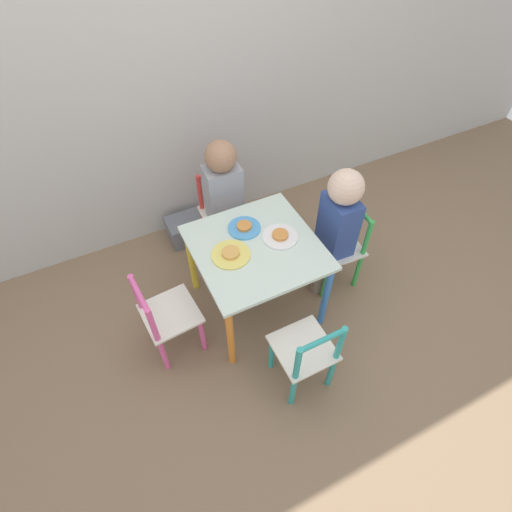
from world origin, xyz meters
name	(u,v)px	position (x,y,z in m)	size (l,w,h in m)	color
ground_plane	(256,303)	(0.00, 0.00, 0.00)	(6.00, 6.00, 0.00)	#7F664C
house_wall	(175,8)	(0.00, 0.86, 1.30)	(6.00, 0.06, 2.60)	beige
kids_table	(256,256)	(0.00, 0.00, 0.42)	(0.61, 0.61, 0.49)	silver
chair_green	(339,248)	(0.51, -0.03, 0.26)	(0.27, 0.27, 0.53)	silver
chair_red	(223,215)	(0.03, 0.51, 0.26)	(0.27, 0.27, 0.53)	silver
chair_pink	(167,317)	(-0.51, -0.04, 0.26)	(0.28, 0.28, 0.53)	silver
chair_teal	(306,354)	(0.00, -0.51, 0.26)	(0.26, 0.26, 0.53)	silver
child_right	(336,221)	(0.45, -0.03, 0.49)	(0.23, 0.21, 0.80)	#7A6B5B
child_back	(224,192)	(0.02, 0.45, 0.49)	(0.21, 0.22, 0.80)	#38383D
plate_right	(280,236)	(0.14, 0.00, 0.50)	(0.18, 0.18, 0.03)	white
plate_back	(244,227)	(0.00, 0.14, 0.50)	(0.17, 0.17, 0.03)	#4C9EE0
plate_left	(231,254)	(-0.14, 0.00, 0.50)	(0.19, 0.19, 0.03)	#EADB66
storage_bin	(188,228)	(-0.16, 0.68, 0.08)	(0.26, 0.19, 0.15)	slate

